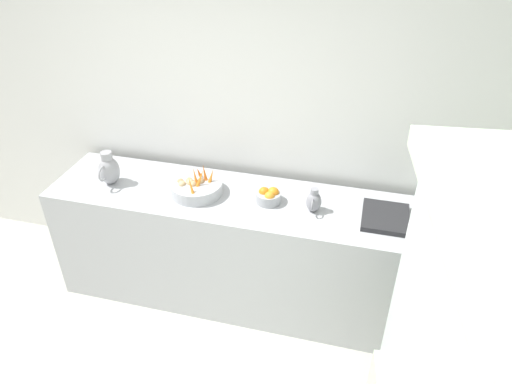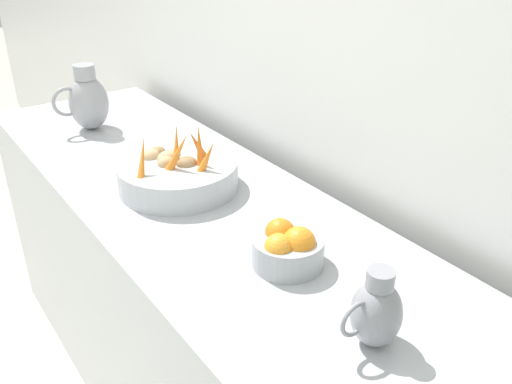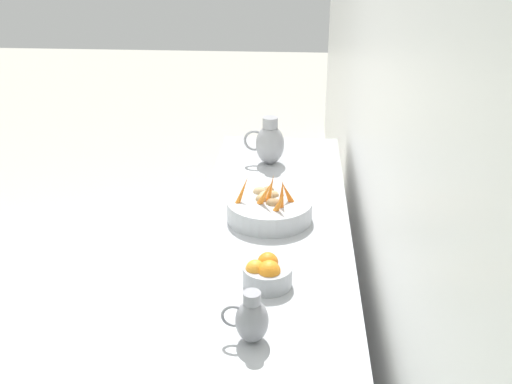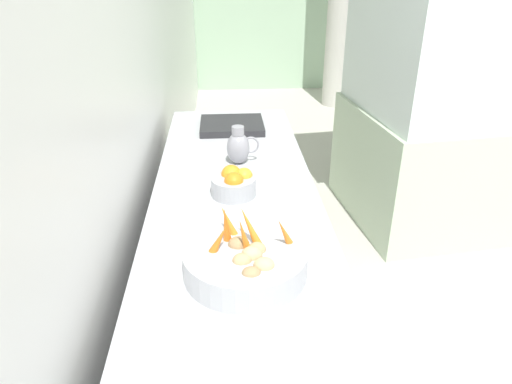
{
  "view_description": "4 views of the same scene",
  "coord_description": "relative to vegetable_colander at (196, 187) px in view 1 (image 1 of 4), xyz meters",
  "views": [
    {
      "loc": [
        1.1,
        0.85,
        2.77
      ],
      "look_at": [
        -1.4,
        0.2,
        1.07
      ],
      "focal_mm": 33.05,
      "sensor_mm": 36.0,
      "label": 1
    },
    {
      "loc": [
        -0.8,
        1.13,
        1.71
      ],
      "look_at": [
        -1.43,
        0.25,
        1.15
      ],
      "focal_mm": 38.86,
      "sensor_mm": 36.0,
      "label": 2
    },
    {
      "loc": [
        -1.61,
        2.1,
        2.13
      ],
      "look_at": [
        -1.44,
        -0.18,
        1.09
      ],
      "focal_mm": 42.73,
      "sensor_mm": 36.0,
      "label": 3
    },
    {
      "loc": [
        -1.54,
        -1.4,
        1.79
      ],
      "look_at": [
        -1.46,
        -0.15,
        1.15
      ],
      "focal_mm": 33.13,
      "sensor_mm": 36.0,
      "label": 4
    }
  ],
  "objects": [
    {
      "name": "counter_sink_basin",
      "position": [
        -0.01,
        1.3,
        -0.03
      ],
      "size": [
        0.34,
        0.3,
        0.04
      ],
      "primitive_type": "cube",
      "color": "#232326",
      "rests_on": "prep_counter"
    },
    {
      "name": "metal_pitcher_tall",
      "position": [
        0.03,
        -0.65,
        0.07
      ],
      "size": [
        0.21,
        0.15,
        0.25
      ],
      "color": "#939399",
      "rests_on": "prep_counter"
    },
    {
      "name": "orange_bowl",
      "position": [
        -0.02,
        0.52,
        0.0
      ],
      "size": [
        0.18,
        0.18,
        0.11
      ],
      "color": "#9EA0A5",
      "rests_on": "prep_counter"
    },
    {
      "name": "metal_pitcher_short",
      "position": [
        0.01,
        0.83,
        0.03
      ],
      "size": [
        0.15,
        0.1,
        0.17
      ],
      "color": "gray",
      "rests_on": "prep_counter"
    },
    {
      "name": "vegetable_colander",
      "position": [
        0.0,
        0.0,
        0.0
      ],
      "size": [
        0.37,
        0.37,
        0.21
      ],
      "color": "#ADAFB5",
      "rests_on": "prep_counter"
    },
    {
      "name": "prep_counter",
      "position": [
        -0.01,
        0.28,
        -0.51
      ],
      "size": [
        0.66,
        2.7,
        0.93
      ],
      "primitive_type": "cube",
      "color": "#ADAFB5",
      "rests_on": "ground_plane"
    },
    {
      "name": "tile_wall_left",
      "position": [
        -0.46,
        0.78,
        0.52
      ],
      "size": [
        0.1,
        9.71,
        3.0
      ],
      "primitive_type": "cube",
      "color": "white",
      "rests_on": "ground_plane"
    }
  ]
}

